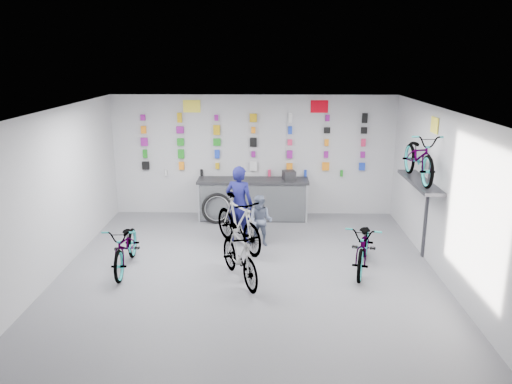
{
  "coord_description": "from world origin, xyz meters",
  "views": [
    {
      "loc": [
        0.33,
        -8.22,
        3.91
      ],
      "look_at": [
        0.12,
        1.4,
        1.27
      ],
      "focal_mm": 35.0,
      "sensor_mm": 36.0,
      "label": 1
    }
  ],
  "objects_px": {
    "counter": "(253,200)",
    "bike_left": "(126,246)",
    "bike_service": "(238,222)",
    "customer": "(261,221)",
    "bike_right": "(364,245)",
    "clerk": "(239,204)",
    "bike_center": "(239,255)"
  },
  "relations": [
    {
      "from": "bike_left",
      "to": "clerk",
      "type": "height_order",
      "value": "clerk"
    },
    {
      "from": "bike_service",
      "to": "bike_right",
      "type": "bearing_deg",
      "value": -54.82
    },
    {
      "from": "bike_service",
      "to": "customer",
      "type": "relative_size",
      "value": 1.7
    },
    {
      "from": "bike_left",
      "to": "bike_right",
      "type": "height_order",
      "value": "bike_right"
    },
    {
      "from": "bike_right",
      "to": "customer",
      "type": "bearing_deg",
      "value": 164.29
    },
    {
      "from": "bike_service",
      "to": "clerk",
      "type": "xyz_separation_m",
      "value": [
        0.0,
        0.39,
        0.28
      ]
    },
    {
      "from": "bike_right",
      "to": "bike_center",
      "type": "bearing_deg",
      "value": -150.9
    },
    {
      "from": "bike_service",
      "to": "customer",
      "type": "xyz_separation_m",
      "value": [
        0.46,
        0.15,
        -0.01
      ]
    },
    {
      "from": "counter",
      "to": "bike_right",
      "type": "relative_size",
      "value": 1.48
    },
    {
      "from": "bike_left",
      "to": "customer",
      "type": "distance_m",
      "value": 2.82
    },
    {
      "from": "bike_right",
      "to": "bike_service",
      "type": "bearing_deg",
      "value": 172.31
    },
    {
      "from": "customer",
      "to": "counter",
      "type": "bearing_deg",
      "value": 113.71
    },
    {
      "from": "bike_left",
      "to": "bike_right",
      "type": "relative_size",
      "value": 0.96
    },
    {
      "from": "bike_center",
      "to": "bike_service",
      "type": "distance_m",
      "value": 1.6
    },
    {
      "from": "counter",
      "to": "bike_left",
      "type": "bearing_deg",
      "value": -126.91
    },
    {
      "from": "bike_left",
      "to": "customer",
      "type": "height_order",
      "value": "customer"
    },
    {
      "from": "bike_right",
      "to": "clerk",
      "type": "xyz_separation_m",
      "value": [
        -2.42,
        1.42,
        0.36
      ]
    },
    {
      "from": "counter",
      "to": "bike_right",
      "type": "distance_m",
      "value": 3.68
    },
    {
      "from": "bike_left",
      "to": "bike_service",
      "type": "height_order",
      "value": "bike_service"
    },
    {
      "from": "counter",
      "to": "clerk",
      "type": "bearing_deg",
      "value": -99.16
    },
    {
      "from": "bike_left",
      "to": "customer",
      "type": "relative_size",
      "value": 1.59
    },
    {
      "from": "bike_left",
      "to": "bike_service",
      "type": "relative_size",
      "value": 0.94
    },
    {
      "from": "bike_left",
      "to": "counter",
      "type": "bearing_deg",
      "value": 49.64
    },
    {
      "from": "counter",
      "to": "customer",
      "type": "height_order",
      "value": "customer"
    },
    {
      "from": "bike_left",
      "to": "bike_center",
      "type": "xyz_separation_m",
      "value": [
        2.16,
        -0.48,
        0.04
      ]
    },
    {
      "from": "counter",
      "to": "bike_left",
      "type": "height_order",
      "value": "counter"
    },
    {
      "from": "counter",
      "to": "customer",
      "type": "xyz_separation_m",
      "value": [
        0.21,
        -1.79,
        0.06
      ]
    },
    {
      "from": "counter",
      "to": "customer",
      "type": "distance_m",
      "value": 1.81
    },
    {
      "from": "bike_service",
      "to": "customer",
      "type": "distance_m",
      "value": 0.49
    },
    {
      "from": "bike_center",
      "to": "clerk",
      "type": "xyz_separation_m",
      "value": [
        -0.11,
        1.99,
        0.34
      ]
    },
    {
      "from": "counter",
      "to": "customer",
      "type": "relative_size",
      "value": 2.46
    },
    {
      "from": "bike_center",
      "to": "clerk",
      "type": "relative_size",
      "value": 0.98
    }
  ]
}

